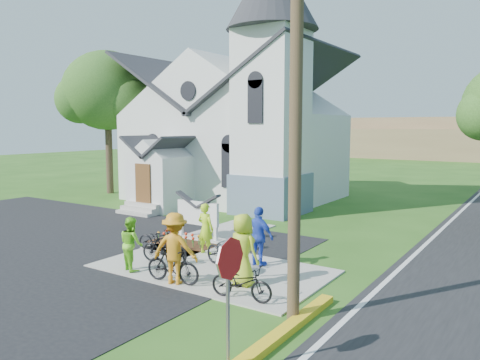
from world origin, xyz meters
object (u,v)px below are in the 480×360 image
Objects in this scene: cyclist_0 at (206,228)px; cyclist_2 at (259,236)px; bike_0 at (158,239)px; cyclist_4 at (243,250)px; bike_1 at (165,248)px; cyclist_3 at (175,248)px; bike_4 at (241,282)px; church_sign at (198,214)px; stop_sign at (229,276)px; utility_pole at (299,77)px; bike_3 at (173,265)px; bike_2 at (226,252)px; cyclist_1 at (131,243)px.

cyclist_0 is 0.94× the size of cyclist_2.
cyclist_4 is (4.40, -1.36, 0.58)m from bike_0.
bike_1 is 0.81× the size of cyclist_3.
bike_4 is (4.97, -2.27, 0.03)m from bike_0.
bike_0 is at bearing -91.60° from church_sign.
stop_sign reaches higher than cyclist_3.
utility_pole is 5.06× the size of cyclist_4.
church_sign is 9.18m from utility_pole.
stop_sign is at bearing 124.85° from cyclist_2.
church_sign reaches higher than bike_0.
bike_3 is at bearing 75.49° from cyclist_2.
bike_2 reaches higher than bike_4.
utility_pole reaches higher than bike_4.
church_sign reaches higher than cyclist_1.
church_sign is 9.97m from stop_sign.
cyclist_3 is at bearing 142.37° from stop_sign.
bike_0 is 3.53m from bike_3.
bike_0 is 3.61m from cyclist_3.
cyclist_1 is 3.88m from cyclist_2.
bike_4 is at bearing 142.17° from cyclist_0.
cyclist_2 is at bearing -118.76° from cyclist_1.
stop_sign is 5.01m from cyclist_3.
cyclist_1 is 0.89× the size of bike_2.
church_sign is 1.12× the size of cyclist_3.
bike_2 is at bearing 125.78° from stop_sign.
bike_4 is at bearing -161.84° from cyclist_1.
cyclist_2 is at bearing 132.88° from utility_pole.
cyclist_4 is at bearing 115.87° from cyclist_2.
cyclist_0 is at bearing 72.79° from bike_2.
bike_0 is at bearing 38.41° from bike_1.
cyclist_0 is 1.71m from bike_1.
bike_3 is at bearing -59.11° from church_sign.
bike_4 is (4.11, -0.22, -0.37)m from cyclist_1.
church_sign reaches higher than bike_4.
cyclist_2 is at bearing -94.19° from bike_0.
cyclist_1 is (-5.84, 3.22, -0.92)m from stop_sign.
cyclist_2 reaches higher than bike_1.
stop_sign is at bearing 129.02° from cyclist_4.
utility_pole is at bearing 157.00° from cyclist_3.
cyclist_0 is 0.88× the size of cyclist_4.
bike_0 is 2.26m from cyclist_1.
church_sign is 6.61m from bike_4.
bike_0 is at bearing -46.10° from cyclist_1.
church_sign is 4.26m from cyclist_1.
cyclist_3 is at bearing 37.20° from cyclist_4.
cyclist_0 is 0.96× the size of bike_2.
utility_pole is (6.56, -4.70, 4.38)m from church_sign.
cyclist_2 is at bearing 178.28° from cyclist_0.
stop_sign is 6.44m from cyclist_2.
cyclist_0 is at bearing 3.64° from cyclist_2.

